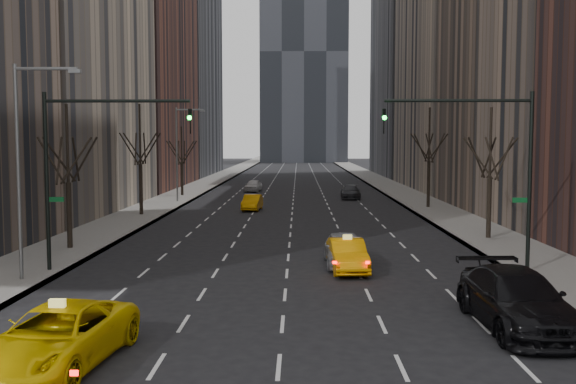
{
  "coord_description": "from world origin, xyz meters",
  "views": [
    {
      "loc": [
        0.51,
        -16.56,
        5.99
      ],
      "look_at": [
        0.01,
        14.48,
        3.5
      ],
      "focal_mm": 40.0,
      "sensor_mm": 36.0,
      "label": 1
    }
  ],
  "objects_px": {
    "taxi_sedan": "(347,255)",
    "silver_sedan_ahead": "(344,249)",
    "parked_suv_black": "(517,300)",
    "taxi_suv": "(57,337)"
  },
  "relations": [
    {
      "from": "taxi_sedan",
      "to": "parked_suv_black",
      "type": "height_order",
      "value": "parked_suv_black"
    },
    {
      "from": "taxi_sedan",
      "to": "taxi_suv",
      "type": "bearing_deg",
      "value": -127.52
    },
    {
      "from": "taxi_suv",
      "to": "parked_suv_black",
      "type": "relative_size",
      "value": 0.91
    },
    {
      "from": "taxi_sedan",
      "to": "silver_sedan_ahead",
      "type": "height_order",
      "value": "silver_sedan_ahead"
    },
    {
      "from": "taxi_sedan",
      "to": "silver_sedan_ahead",
      "type": "distance_m",
      "value": 1.31
    },
    {
      "from": "parked_suv_black",
      "to": "taxi_suv",
      "type": "bearing_deg",
      "value": -166.45
    },
    {
      "from": "taxi_sedan",
      "to": "silver_sedan_ahead",
      "type": "bearing_deg",
      "value": 88.12
    },
    {
      "from": "silver_sedan_ahead",
      "to": "parked_suv_black",
      "type": "bearing_deg",
      "value": -65.39
    },
    {
      "from": "silver_sedan_ahead",
      "to": "taxi_suv",
      "type": "bearing_deg",
      "value": -121.65
    },
    {
      "from": "taxi_suv",
      "to": "silver_sedan_ahead",
      "type": "xyz_separation_m",
      "value": [
        8.61,
        14.06,
        -0.01
      ]
    }
  ]
}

